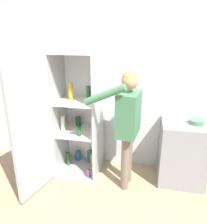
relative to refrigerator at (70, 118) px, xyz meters
name	(u,v)px	position (x,y,z in m)	size (l,w,h in m)	color
ground_plane	(94,199)	(0.48, -0.53, -0.90)	(12.00, 12.00, 0.00)	tan
wall_back	(109,88)	(0.48, 0.45, 0.37)	(7.00, 0.06, 2.55)	silver
refrigerator	(70,118)	(0.00, 0.00, 0.00)	(0.84, 1.24, 1.85)	#B7BABC
person	(128,117)	(0.84, -0.14, 0.14)	(0.69, 0.59, 1.65)	#726656
counter	(182,153)	(1.61, 0.12, -0.45)	(0.63, 0.56, 0.91)	gray
bowl	(197,122)	(1.74, 0.13, 0.03)	(0.20, 0.20, 0.06)	#517F5B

